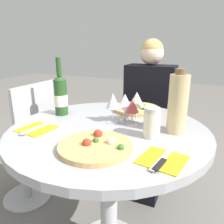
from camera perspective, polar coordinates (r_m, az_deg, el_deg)
The scene contains 15 objects.
dining_table at distance 1.12m, azimuth -0.92°, elevation -10.01°, with size 0.96×0.96×0.75m.
chair_behind_diner at distance 1.88m, azimuth 9.85°, elevation -4.56°, with size 0.40×0.40×0.90m.
seated_diner at distance 1.72m, azimuth 8.79°, elevation -3.90°, with size 0.37×0.42×1.18m.
chair_empty_side at distance 1.67m, azimuth -21.06°, elevation -8.40°, with size 0.40×0.40×0.90m.
pizza_large at distance 0.86m, azimuth -4.25°, elevation -8.80°, with size 0.29×0.29×0.05m.
pizza_small_far at distance 1.34m, azimuth 6.49°, elevation 0.91°, with size 0.28×0.28×0.05m.
wine_bottle at distance 1.27m, azimuth -13.26°, elevation 4.34°, with size 0.07×0.07×0.32m.
tall_carafe at distance 1.01m, azimuth 16.82°, elevation 2.10°, with size 0.09×0.09×0.29m.
sugar_shaker at distance 0.95m, azimuth 10.39°, elevation -2.79°, with size 0.07×0.07×0.13m.
wine_glass_front_right at distance 1.08m, azimuth 5.27°, elevation 1.44°, with size 0.07×0.07×0.13m.
wine_glass_center at distance 1.12m, azimuth 3.39°, elevation 2.71°, with size 0.08×0.08×0.15m.
wine_glass_front_left at distance 1.11m, azimuth 0.24°, elevation 2.80°, with size 0.07×0.07×0.15m.
wine_glass_back_right at distance 1.14m, azimuth 6.47°, elevation 3.21°, with size 0.08×0.08×0.15m.
place_setting_left at distance 1.10m, azimuth -19.16°, elevation -4.16°, with size 0.17×0.19×0.01m.
place_setting_right at distance 0.80m, azimuth 12.99°, elevation -12.08°, with size 0.17×0.19×0.01m.
Camera 1 is at (0.42, -0.90, 1.14)m, focal length 35.00 mm.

